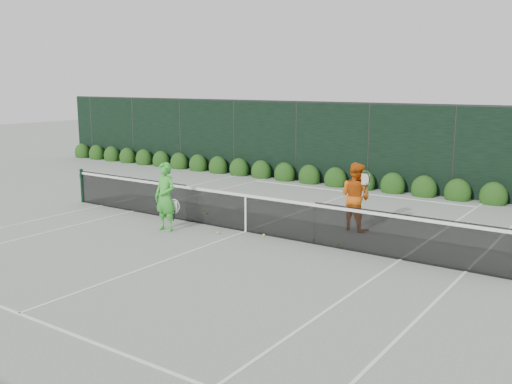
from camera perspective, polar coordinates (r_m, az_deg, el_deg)
The scene contains 8 objects.
ground at distance 14.60m, azimuth -1.03°, elevation -3.99°, with size 80.00×80.00×0.00m, color gray.
tennis_net at distance 14.48m, azimuth -1.12°, elevation -1.95°, with size 12.90×0.10×1.07m.
player_woman at distance 14.71m, azimuth -9.06°, elevation -0.49°, with size 0.67×0.42×1.76m.
player_man at distance 14.82m, azimuth 9.91°, elevation -0.44°, with size 0.98×0.84×1.76m.
court_lines at distance 14.59m, azimuth -1.03°, elevation -3.97°, with size 11.03×23.83×0.01m.
windscreen_fence at distance 12.22m, azimuth -8.52°, elevation 0.23°, with size 32.00×21.07×3.06m.
hedge_row at distance 20.64m, azimuth 10.67°, elevation 0.91°, with size 31.66×0.65×0.94m.
tennis_balls at distance 14.82m, azimuth -0.24°, elevation -3.62°, with size 4.93×1.82×0.07m.
Camera 1 is at (8.26, -11.43, 3.76)m, focal length 40.00 mm.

